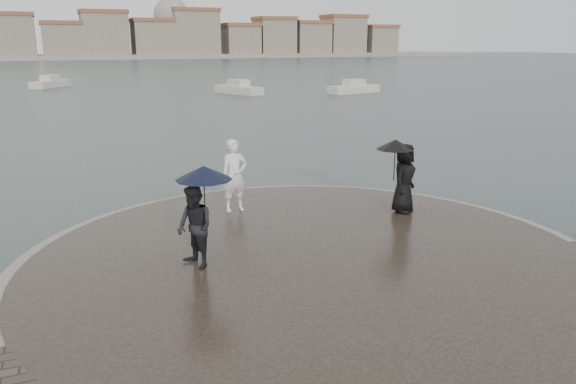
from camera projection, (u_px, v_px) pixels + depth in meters
name	position (u px, v px, depth m)	size (l,w,h in m)	color
ground	(406.00, 353.00, 8.85)	(400.00, 400.00, 0.00)	#2B3835
kerb_ring	(312.00, 265.00, 11.93)	(12.50, 12.50, 0.32)	gray
quay_tip	(312.00, 264.00, 11.92)	(11.90, 11.90, 0.36)	#2D261E
statue	(235.00, 175.00, 14.85)	(0.70, 0.46, 1.93)	white
visitor_left	(197.00, 211.00, 11.10)	(1.25, 1.16, 2.04)	black
visitor_right	(402.00, 171.00, 14.71)	(1.29, 1.10, 1.95)	black
far_skyline	(36.00, 38.00, 147.98)	(260.00, 20.00, 37.00)	gray
boats	(150.00, 94.00, 48.31)	(44.02, 36.77, 1.50)	beige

